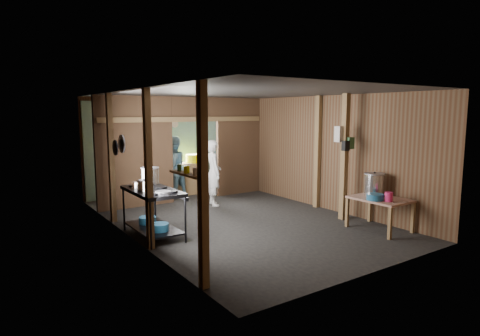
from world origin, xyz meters
TOP-DOWN VIEW (x-y plane):
  - floor at (0.00, 0.00)m, footprint 4.50×7.00m
  - ceiling at (0.00, 0.00)m, footprint 4.50×7.00m
  - wall_back at (0.00, 3.50)m, footprint 4.50×0.00m
  - wall_front at (0.00, -3.50)m, footprint 4.50×0.00m
  - wall_left at (-2.25, 0.00)m, footprint 0.00×7.00m
  - wall_right at (2.25, 0.00)m, footprint 0.00×7.00m
  - partition_left at (-1.32, 2.20)m, footprint 1.85×0.10m
  - partition_right at (1.57, 2.20)m, footprint 1.35×0.10m
  - partition_header at (0.25, 2.20)m, footprint 1.30×0.10m
  - turquoise_panel at (0.00, 3.44)m, footprint 4.40×0.06m
  - back_counter at (0.30, 2.95)m, footprint 1.20×0.50m
  - wall_clock at (0.25, 3.40)m, footprint 0.20×0.03m
  - post_left_a at (-2.18, -2.60)m, footprint 0.10×0.12m
  - post_left_b at (-2.18, -0.80)m, footprint 0.10×0.12m
  - post_left_c at (-2.18, 1.20)m, footprint 0.10×0.12m
  - post_right at (2.18, -0.20)m, footprint 0.10×0.12m
  - post_free at (1.85, -1.30)m, footprint 0.12×0.12m
  - cross_beam at (0.00, 2.15)m, footprint 4.40×0.12m
  - pan_lid_big at (-2.21, 0.40)m, footprint 0.03×0.34m
  - pan_lid_small at (-2.21, 0.80)m, footprint 0.03×0.30m
  - wall_shelf at (-2.15, -2.10)m, footprint 0.14×0.80m
  - jar_white at (-2.15, -2.35)m, footprint 0.07×0.07m
  - jar_yellow at (-2.15, -2.10)m, footprint 0.08×0.08m
  - jar_green at (-2.15, -1.88)m, footprint 0.06×0.06m
  - bag_white at (1.80, -1.22)m, footprint 0.22×0.15m
  - bag_green at (1.92, -1.36)m, footprint 0.16×0.12m
  - bag_black at (1.78, -1.38)m, footprint 0.14×0.10m
  - gas_range at (-1.88, -0.18)m, footprint 0.75×1.46m
  - prep_table at (1.83, -2.22)m, footprint 0.76×1.04m
  - stove_pot_large at (-1.71, 0.33)m, footprint 0.43×0.43m
  - stove_pot_med at (-2.05, -0.22)m, footprint 0.24×0.24m
  - stove_saucepan at (-2.05, 0.17)m, footprint 0.17×0.17m
  - frying_pan at (-1.88, -0.66)m, footprint 0.40×0.54m
  - blue_tub_front at (-1.88, -0.47)m, footprint 0.31×0.31m
  - blue_tub_back at (-1.88, 0.10)m, footprint 0.32×0.32m
  - stock_pot at (1.96, -1.98)m, footprint 0.48×0.48m
  - wash_basin at (1.61, -2.28)m, footprint 0.34×0.34m
  - pink_bucket at (1.71, -2.49)m, footprint 0.18×0.18m
  - knife at (1.82, -2.67)m, footprint 0.29×0.14m
  - yellow_tub at (0.57, 2.95)m, footprint 0.40×0.40m
  - cook at (0.28, 1.34)m, footprint 0.51×0.65m
  - worker_back at (-0.16, 2.67)m, footprint 0.93×0.82m

SIDE VIEW (x-z plane):
  - floor at x=0.00m, z-range 0.00..0.00m
  - blue_tub_back at x=-1.88m, z-range 0.17..0.29m
  - blue_tub_front at x=-1.88m, z-range 0.17..0.30m
  - prep_table at x=1.83m, z-range 0.00..0.61m
  - back_counter at x=0.30m, z-range 0.00..0.85m
  - gas_range at x=-1.88m, z-range 0.00..0.86m
  - knife at x=1.82m, z-range 0.62..0.62m
  - wash_basin at x=1.61m, z-range 0.61..0.73m
  - pink_bucket at x=1.71m, z-range 0.61..0.79m
  - cook at x=0.28m, z-range 0.00..1.57m
  - worker_back at x=-0.16m, z-range 0.00..1.61m
  - stock_pot at x=1.96m, z-range 0.59..1.05m
  - frying_pan at x=-1.88m, z-range 0.85..0.91m
  - stove_saucepan at x=-2.05m, z-range 0.86..0.96m
  - stove_pot_med at x=-2.05m, z-range 0.84..1.05m
  - yellow_tub at x=0.57m, z-range 0.85..1.07m
  - stove_pot_large at x=-1.71m, z-range 0.84..1.19m
  - turquoise_panel at x=0.00m, z-range 0.00..2.50m
  - wall_back at x=0.00m, z-range 0.00..2.60m
  - wall_front at x=0.00m, z-range 0.00..2.60m
  - wall_left at x=-2.25m, z-range 0.00..2.60m
  - wall_right at x=2.25m, z-range 0.00..2.60m
  - partition_left at x=-1.32m, z-range 0.00..2.60m
  - partition_right at x=1.57m, z-range 0.00..2.60m
  - post_left_a at x=-2.18m, z-range 0.00..2.60m
  - post_left_b at x=-2.18m, z-range 0.00..2.60m
  - post_left_c at x=-2.18m, z-range 0.00..2.60m
  - post_right at x=2.18m, z-range 0.00..2.60m
  - post_free at x=1.85m, z-range 0.00..2.60m
  - wall_shelf at x=-2.15m, z-range 1.39..1.41m
  - jar_white at x=-2.15m, z-range 1.42..1.52m
  - jar_yellow at x=-2.15m, z-range 1.42..1.52m
  - jar_green at x=-2.15m, z-range 1.42..1.52m
  - pan_lid_small at x=-2.21m, z-range 1.40..1.70m
  - bag_black at x=1.78m, z-range 1.45..1.65m
  - bag_green at x=1.92m, z-range 1.48..1.72m
  - pan_lid_big at x=-2.21m, z-range 1.48..1.82m
  - bag_white at x=1.80m, z-range 1.62..1.94m
  - wall_clock at x=0.25m, z-range 1.80..2.00m
  - cross_beam at x=0.00m, z-range 1.99..2.11m
  - partition_header at x=0.25m, z-range 2.00..2.60m
  - ceiling at x=0.00m, z-range 2.60..2.60m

